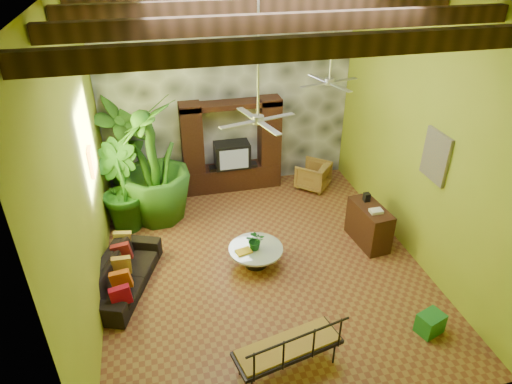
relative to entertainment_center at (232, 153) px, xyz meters
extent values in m
plane|color=brown|center=(0.00, -3.14, -0.97)|extent=(7.00, 7.00, 0.00)
cube|color=#90A525|center=(0.00, 0.36, 1.53)|extent=(6.00, 0.02, 5.00)
cube|color=#90A525|center=(-3.00, -3.14, 1.53)|extent=(0.02, 7.00, 5.00)
cube|color=#90A525|center=(3.00, -3.14, 1.53)|extent=(0.02, 7.00, 5.00)
cube|color=#3B3E43|center=(0.00, 0.30, 1.53)|extent=(5.98, 0.10, 4.98)
cube|color=#341E10|center=(0.00, -5.74, 3.81)|extent=(5.95, 0.16, 0.22)
cube|color=#341E10|center=(0.00, -4.44, 3.81)|extent=(5.95, 0.16, 0.22)
cube|color=#341E10|center=(0.00, -3.14, 3.81)|extent=(5.95, 0.16, 0.22)
cube|color=black|center=(0.00, 0.00, -0.67)|extent=(2.40, 0.50, 0.60)
cube|color=black|center=(-0.95, 0.00, 0.33)|extent=(0.50, 0.48, 2.00)
cube|color=black|center=(0.95, 0.00, 0.33)|extent=(0.50, 0.48, 2.00)
cube|color=black|center=(0.00, 0.00, 1.23)|extent=(2.40, 0.48, 0.12)
cube|color=black|center=(0.00, -0.02, -0.05)|extent=(0.85, 0.52, 0.62)
cube|color=#8C99A8|center=(0.00, -0.29, -0.05)|extent=(0.70, 0.02, 0.50)
cylinder|color=silver|center=(-0.20, -3.54, 3.13)|extent=(0.04, 0.04, 1.80)
cylinder|color=silver|center=(-0.20, -3.54, 2.23)|extent=(0.18, 0.18, 0.12)
cube|color=silver|center=(0.15, -3.44, 2.21)|extent=(0.58, 0.26, 0.01)
cube|color=silver|center=(-0.29, -3.19, 2.21)|extent=(0.26, 0.58, 0.01)
cube|color=silver|center=(-0.55, -3.63, 2.21)|extent=(0.58, 0.26, 0.01)
cube|color=silver|center=(-0.11, -3.88, 2.21)|extent=(0.26, 0.58, 0.01)
cylinder|color=silver|center=(1.60, -1.94, 3.13)|extent=(0.04, 0.04, 1.80)
cylinder|color=silver|center=(1.60, -1.94, 2.23)|extent=(0.18, 0.18, 0.12)
cube|color=silver|center=(1.95, -1.84, 2.21)|extent=(0.58, 0.26, 0.01)
cube|color=silver|center=(1.51, -1.59, 2.21)|extent=(0.26, 0.58, 0.01)
cube|color=silver|center=(1.25, -2.03, 2.21)|extent=(0.58, 0.26, 0.01)
cube|color=silver|center=(1.69, -2.28, 2.21)|extent=(0.26, 0.58, 0.01)
cube|color=gold|center=(-2.96, -2.14, 1.13)|extent=(0.06, 0.32, 0.55)
cube|color=#275490|center=(2.96, -3.74, 1.33)|extent=(0.06, 0.70, 0.90)
imported|color=black|center=(-2.65, -3.20, -0.66)|extent=(1.49, 2.23, 0.61)
imported|color=#966336|center=(1.98, -0.47, -0.63)|extent=(1.04, 1.04, 0.68)
imported|color=#2A5E18|center=(-2.51, -0.03, 0.33)|extent=(1.58, 1.65, 2.60)
imported|color=#1F5717|center=(-2.65, -1.16, 0.02)|extent=(1.35, 1.40, 1.98)
imported|color=#265A17|center=(-1.90, -0.96, 0.44)|extent=(1.88, 1.88, 2.81)
cylinder|color=black|center=(-0.14, -3.14, -0.79)|extent=(0.45, 0.45, 0.36)
cylinder|color=silver|center=(-0.14, -3.14, -0.59)|extent=(1.06, 1.06, 0.04)
imported|color=#17571B|center=(-0.15, -3.15, -0.37)|extent=(0.42, 0.39, 0.40)
cube|color=yellow|center=(-0.40, -3.21, -0.55)|extent=(0.33, 0.27, 0.03)
cube|color=black|center=(-0.25, -5.64, -0.52)|extent=(1.70, 0.87, 0.06)
cube|color=olive|center=(-0.25, -5.64, -0.48)|extent=(1.60, 0.80, 0.06)
cube|color=black|center=(-0.25, -5.93, -0.25)|extent=(1.59, 0.39, 0.54)
cube|color=#352110|center=(2.31, -2.95, -0.53)|extent=(0.59, 1.12, 0.86)
cube|color=#1E7226|center=(2.24, -5.48, -0.78)|extent=(0.49, 0.43, 0.36)
camera|label=1|loc=(-1.78, -10.00, 4.84)|focal=32.00mm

